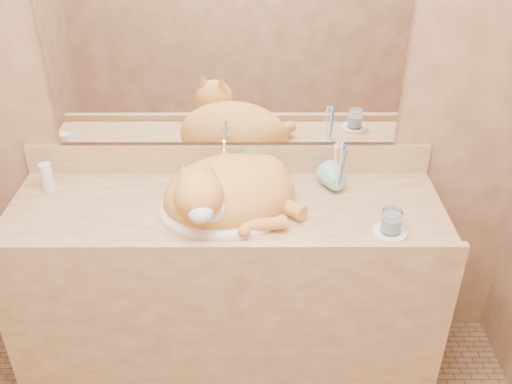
{
  "coord_description": "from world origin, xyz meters",
  "views": [
    {
      "loc": [
        0.11,
        -1.01,
        2.0
      ],
      "look_at": [
        0.11,
        0.7,
        0.93
      ],
      "focal_mm": 40.0,
      "sensor_mm": 36.0,
      "label": 1
    }
  ],
  "objects_px": {
    "vanity_counter": "(228,295)",
    "cat": "(227,191)",
    "toothbrush_cup": "(338,185)",
    "water_glass": "(391,221)",
    "sink_basin": "(223,194)",
    "soap_dispenser": "(256,166)"
  },
  "relations": [
    {
      "from": "soap_dispenser",
      "to": "water_glass",
      "type": "height_order",
      "value": "soap_dispenser"
    },
    {
      "from": "sink_basin",
      "to": "cat",
      "type": "height_order",
      "value": "cat"
    },
    {
      "from": "soap_dispenser",
      "to": "water_glass",
      "type": "xyz_separation_m",
      "value": [
        0.45,
        -0.31,
        -0.04
      ]
    },
    {
      "from": "cat",
      "to": "soap_dispenser",
      "type": "bearing_deg",
      "value": 41.26
    },
    {
      "from": "cat",
      "to": "soap_dispenser",
      "type": "height_order",
      "value": "cat"
    },
    {
      "from": "toothbrush_cup",
      "to": "vanity_counter",
      "type": "bearing_deg",
      "value": -168.84
    },
    {
      "from": "cat",
      "to": "sink_basin",
      "type": "bearing_deg",
      "value": 148.5
    },
    {
      "from": "cat",
      "to": "toothbrush_cup",
      "type": "height_order",
      "value": "cat"
    },
    {
      "from": "vanity_counter",
      "to": "soap_dispenser",
      "type": "relative_size",
      "value": 8.65
    },
    {
      "from": "soap_dispenser",
      "to": "toothbrush_cup",
      "type": "bearing_deg",
      "value": -16.21
    },
    {
      "from": "sink_basin",
      "to": "toothbrush_cup",
      "type": "height_order",
      "value": "sink_basin"
    },
    {
      "from": "vanity_counter",
      "to": "water_glass",
      "type": "height_order",
      "value": "water_glass"
    },
    {
      "from": "cat",
      "to": "vanity_counter",
      "type": "bearing_deg",
      "value": 91.47
    },
    {
      "from": "water_glass",
      "to": "soap_dispenser",
      "type": "bearing_deg",
      "value": 145.79
    },
    {
      "from": "sink_basin",
      "to": "toothbrush_cup",
      "type": "xyz_separation_m",
      "value": [
        0.43,
        0.1,
        -0.02
      ]
    },
    {
      "from": "toothbrush_cup",
      "to": "water_glass",
      "type": "height_order",
      "value": "toothbrush_cup"
    },
    {
      "from": "sink_basin",
      "to": "soap_dispenser",
      "type": "xyz_separation_m",
      "value": [
        0.12,
        0.17,
        0.02
      ]
    },
    {
      "from": "vanity_counter",
      "to": "water_glass",
      "type": "relative_size",
      "value": 19.6
    },
    {
      "from": "vanity_counter",
      "to": "water_glass",
      "type": "xyz_separation_m",
      "value": [
        0.57,
        -0.16,
        0.48
      ]
    },
    {
      "from": "vanity_counter",
      "to": "toothbrush_cup",
      "type": "distance_m",
      "value": 0.64
    },
    {
      "from": "vanity_counter",
      "to": "cat",
      "type": "height_order",
      "value": "cat"
    },
    {
      "from": "vanity_counter",
      "to": "sink_basin",
      "type": "xyz_separation_m",
      "value": [
        -0.01,
        -0.02,
        0.5
      ]
    }
  ]
}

